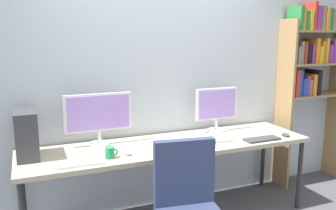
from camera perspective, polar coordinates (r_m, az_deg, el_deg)
wall_back at (r=3.50m, az=-2.31°, el=4.48°), size 5.04×0.10×2.60m
desk at (r=3.24m, az=0.34°, el=-7.04°), size 2.64×0.68×0.74m
bookshelf at (r=4.31m, az=22.09°, el=5.82°), size 0.83×0.28×2.06m
monitor_left at (r=3.19m, az=-11.16°, el=-1.67°), size 0.60×0.18×0.47m
monitor_right at (r=3.61m, az=7.86°, el=-0.34°), size 0.45×0.18×0.45m
pc_tower at (r=3.04m, az=-21.88°, el=-4.41°), size 0.17×0.34×0.39m
keyboard_left at (r=2.80m, az=-14.02°, el=-9.15°), size 0.36×0.13×0.02m
keyboard_center at (r=3.03m, az=2.03°, el=-7.29°), size 0.40×0.13×0.02m
keyboard_right at (r=3.44m, az=14.94°, el=-5.36°), size 0.35×0.13×0.02m
mouse_left_side at (r=3.63m, az=18.47°, el=-4.59°), size 0.06×0.10×0.03m
mouse_right_side at (r=2.96m, az=-6.50°, el=-7.66°), size 0.06×0.10×0.03m
laptop_closed at (r=3.35m, az=7.27°, el=-5.49°), size 0.33×0.24×0.02m
coffee_mug at (r=2.89m, az=-9.35°, el=-7.61°), size 0.11×0.08×0.09m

